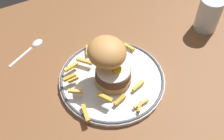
# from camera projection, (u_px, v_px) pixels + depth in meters

# --- Properties ---
(ground_plane) EXTENTS (1.32, 0.95, 0.04)m
(ground_plane) POSITION_uv_depth(u_px,v_px,m) (120.00, 88.00, 0.75)
(ground_plane) COLOR brown
(dinner_plate) EXTENTS (0.28, 0.28, 0.02)m
(dinner_plate) POSITION_uv_depth(u_px,v_px,m) (112.00, 79.00, 0.73)
(dinner_plate) COLOR silver
(dinner_plate) RESTS_ON ground_plane
(burger) EXTENTS (0.13, 0.14, 0.13)m
(burger) POSITION_uv_depth(u_px,v_px,m) (110.00, 62.00, 0.68)
(burger) COLOR tan
(burger) RESTS_ON dinner_plate
(fries_pile) EXTENTS (0.23, 0.27, 0.03)m
(fries_pile) POSITION_uv_depth(u_px,v_px,m) (99.00, 83.00, 0.70)
(fries_pile) COLOR gold
(fries_pile) RESTS_ON dinner_plate
(water_glass) EXTENTS (0.07, 0.07, 0.11)m
(water_glass) POSITION_uv_depth(u_px,v_px,m) (208.00, 16.00, 0.84)
(water_glass) COLOR silver
(water_glass) RESTS_ON ground_plane
(spoon) EXTENTS (0.12, 0.08, 0.01)m
(spoon) POSITION_uv_depth(u_px,v_px,m) (34.00, 45.00, 0.82)
(spoon) COLOR silver
(spoon) RESTS_ON ground_plane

